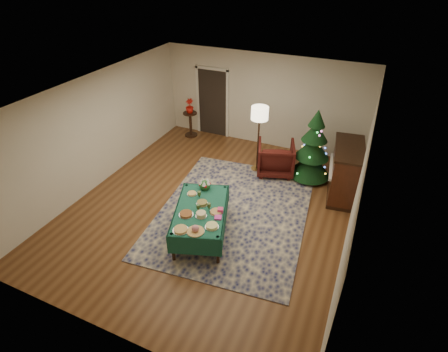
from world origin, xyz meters
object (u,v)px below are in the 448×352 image
at_px(gift_box, 220,210).
at_px(piano, 345,172).
at_px(armchair, 276,157).
at_px(floor_lamp, 260,117).
at_px(buffet_table, 201,214).
at_px(christmas_tree, 313,149).
at_px(potted_plant, 190,109).
at_px(side_table, 191,125).

distance_m(gift_box, piano, 3.31).
relative_size(armchair, floor_lamp, 0.53).
relative_size(buffet_table, christmas_tree, 1.04).
bearing_deg(christmas_tree, piano, -24.72).
height_order(buffet_table, potted_plant, potted_plant).
bearing_deg(potted_plant, gift_box, -54.36).
distance_m(gift_box, floor_lamp, 2.96).
distance_m(gift_box, side_table, 4.85).
bearing_deg(christmas_tree, armchair, -172.59).
bearing_deg(armchair, floor_lamp, -12.27).
bearing_deg(potted_plant, christmas_tree, -12.97).
bearing_deg(christmas_tree, gift_box, -111.09).
bearing_deg(gift_box, side_table, 125.64).
distance_m(buffet_table, christmas_tree, 3.46).
bearing_deg(side_table, buffet_table, -58.85).
xyz_separation_m(buffet_table, gift_box, (0.41, 0.05, 0.18)).
xyz_separation_m(armchair, christmas_tree, (0.89, 0.12, 0.37)).
distance_m(side_table, potted_plant, 0.52).
distance_m(buffet_table, floor_lamp, 3.07).
relative_size(gift_box, side_table, 0.14).
height_order(floor_lamp, piano, floor_lamp).
xyz_separation_m(gift_box, floor_lamp, (-0.22, 2.85, 0.79)).
height_order(buffet_table, armchair, armchair).
relative_size(armchair, potted_plant, 2.15).
xyz_separation_m(gift_box, side_table, (-2.82, 3.93, -0.34)).
relative_size(gift_box, christmas_tree, 0.06).
relative_size(floor_lamp, christmas_tree, 0.95).
distance_m(armchair, floor_lamp, 1.15).
height_order(side_table, piano, piano).
distance_m(buffet_table, piano, 3.62).
relative_size(side_table, potted_plant, 1.77).
relative_size(floor_lamp, piano, 1.15).
height_order(armchair, side_table, armchair).
relative_size(buffet_table, gift_box, 18.21).
xyz_separation_m(armchair, piano, (1.77, -0.29, 0.15)).
bearing_deg(piano, side_table, 164.80).
height_order(gift_box, armchair, armchair).
xyz_separation_m(potted_plant, piano, (4.85, -1.32, -0.28)).
distance_m(christmas_tree, piano, 0.99).
bearing_deg(potted_plant, side_table, 0.00).
distance_m(gift_box, christmas_tree, 3.23).
relative_size(floor_lamp, side_table, 2.29).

